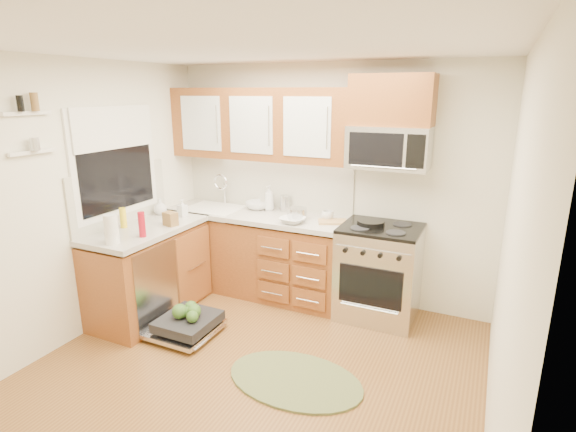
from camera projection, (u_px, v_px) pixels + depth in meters
The scene contains 38 objects.
floor at pixel (249, 375), 3.62m from camera, with size 3.50×3.50×0.00m, color brown.
ceiling at pixel (240, 46), 2.95m from camera, with size 3.50×3.50×0.00m, color white.
wall_back at pixel (327, 184), 4.82m from camera, with size 3.50×0.04×2.50m, color silver.
wall_front at pixel (20, 346), 1.76m from camera, with size 3.50×0.04×2.50m, color silver.
wall_left at pixel (75, 203), 4.00m from camera, with size 0.04×3.50×2.50m, color silver.
wall_right at pixel (509, 265), 2.58m from camera, with size 0.04×3.50×2.50m, color silver.
base_cabinet_back at pixel (256, 255), 5.07m from camera, with size 2.05×0.60×0.85m, color brown.
base_cabinet_left at pixel (150, 274), 4.56m from camera, with size 0.60×1.25×0.85m, color brown.
countertop_back at pixel (255, 215), 4.93m from camera, with size 2.07×0.64×0.05m, color #B2ACA3.
countertop_left at pixel (146, 229), 4.43m from camera, with size 0.64×1.27×0.05m, color #B2ACA3.
backsplash_back at pixel (267, 183), 5.11m from camera, with size 2.05×0.02×0.57m, color beige.
backsplash_left at pixel (121, 196), 4.46m from camera, with size 0.02×1.25×0.57m, color beige.
upper_cabinets at pixel (259, 124), 4.79m from camera, with size 2.05×0.35×0.75m, color brown, non-canonical shape.
cabinet_over_mw at pixel (392, 100), 4.15m from camera, with size 0.76×0.35×0.47m, color brown.
range at pixel (379, 272), 4.47m from camera, with size 0.76×0.64×0.95m, color silver, non-canonical shape.
microwave at pixel (389, 147), 4.24m from camera, with size 0.76×0.38×0.40m, color silver, non-canonical shape.
sink at pixel (214, 219), 5.16m from camera, with size 0.62×0.50×0.26m, color white, non-canonical shape.
dishwasher at pixel (185, 325), 4.21m from camera, with size 0.70×0.60×0.20m, color silver, non-canonical shape.
window at pixel (115, 162), 4.35m from camera, with size 0.03×1.05×1.05m, color white, non-canonical shape.
window_blind at pixel (114, 128), 4.25m from camera, with size 0.02×0.96×0.40m, color white.
shelf_upper at pixel (27, 113), 3.47m from camera, with size 0.04×0.40×0.03m, color white.
shelf_lower at pixel (33, 152), 3.55m from camera, with size 0.04×0.40×0.03m, color white.
rug at pixel (295, 380), 3.55m from camera, with size 1.10×0.72×0.02m, color #637040, non-canonical shape.
skillet at pixel (371, 223), 4.37m from camera, with size 0.27×0.27×0.05m, color black.
stock_pot at pixel (297, 214), 4.65m from camera, with size 0.21×0.21×0.12m, color silver.
cutting_board at pixel (333, 222), 4.56m from camera, with size 0.29×0.19×0.02m, color #A6844B.
canister at pixel (285, 203), 4.98m from camera, with size 0.11×0.11×0.18m, color silver.
paper_towel_roll at pixel (111, 229), 3.90m from camera, with size 0.12×0.12×0.26m, color white.
mustard_bottle at pixel (123, 218), 4.37m from camera, with size 0.06×0.06×0.20m, color yellow.
red_bottle at pixel (142, 225), 4.09m from camera, with size 0.06×0.06×0.23m, color #A30D1E.
wooden_box at pixel (170, 219), 4.45m from camera, with size 0.14×0.10×0.14m, color brown.
blue_carton at pixel (111, 227), 4.19m from camera, with size 0.09×0.05×0.14m, color #2264A2.
bowl_a at pixel (292, 220), 4.53m from camera, with size 0.25×0.25×0.06m, color #999999.
bowl_b at pixel (258, 205), 5.08m from camera, with size 0.27×0.27×0.09m, color #999999.
cup at pixel (328, 215), 4.64m from camera, with size 0.12×0.12×0.10m, color #999999.
soap_bottle_a at pixel (269, 198), 4.99m from camera, with size 0.11×0.11×0.28m, color #999999.
soap_bottle_b at pixel (182, 208), 4.77m from camera, with size 0.08×0.08×0.18m, color #999999.
soap_bottle_c at pixel (160, 207), 4.84m from camera, with size 0.14×0.14×0.18m, color #999999.
Camera 1 is at (1.61, -2.72, 2.21)m, focal length 28.00 mm.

